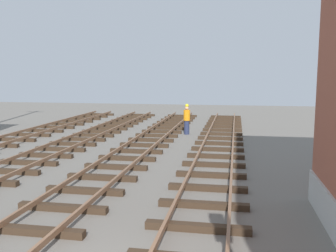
{
  "coord_description": "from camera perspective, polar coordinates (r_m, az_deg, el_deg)",
  "views": [
    {
      "loc": [
        1.98,
        -5.28,
        3.66
      ],
      "look_at": [
        -0.5,
        8.5,
        1.73
      ],
      "focal_mm": 40.39,
      "sensor_mm": 36.0,
      "label": 1
    }
  ],
  "objects": [
    {
      "name": "track_worker_foreground",
      "position": [
        23.06,
        2.85,
        1.03
      ],
      "size": [
        0.4,
        0.4,
        1.87
      ],
      "color": "#262D4C",
      "rests_on": "ground"
    }
  ]
}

